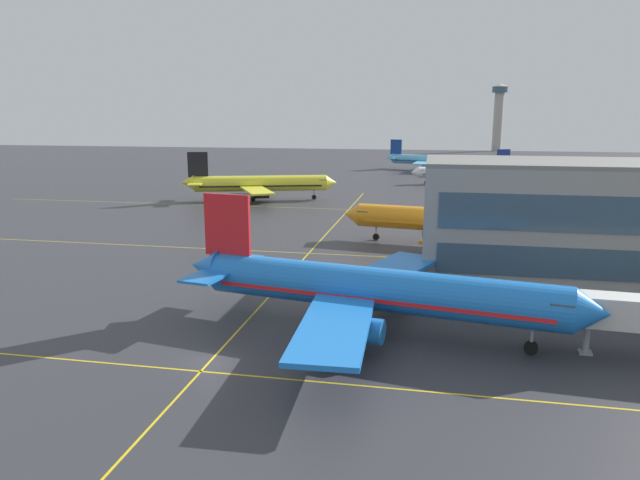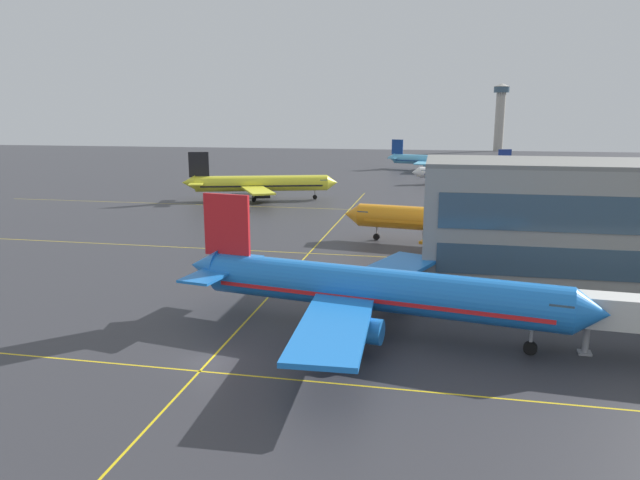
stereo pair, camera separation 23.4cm
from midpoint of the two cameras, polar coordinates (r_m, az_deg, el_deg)
name	(u,v)px [view 1 (the left image)]	position (r m, az deg, el deg)	size (l,w,h in m)	color
ground_plane	(210,361)	(51.14, -10.90, -11.64)	(600.00, 600.00, 0.00)	#333338
airliner_front_gate	(372,289)	(55.26, 5.01, -4.84)	(40.50, 34.50, 12.62)	blue
airliner_second_row	(460,221)	(93.70, 13.51, 1.80)	(37.74, 32.20, 11.75)	orange
airliner_third_row	(259,184)	(141.46, -6.09, 5.53)	(36.90, 31.49, 11.69)	yellow
airliner_far_left_stand	(463,172)	(180.30, 13.89, 6.52)	(31.56, 27.01, 10.08)	white
airliner_far_right_stand	(430,160)	(220.11, 10.72, 7.74)	(34.50, 29.48, 10.97)	#5BB7E5
taxiway_markings	(309,253)	(87.22, -1.20, -1.32)	(167.85, 137.41, 0.01)	yellow
control_tower	(499,112)	(345.41, 17.13, 11.95)	(8.82, 8.82, 36.90)	#ADA89E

